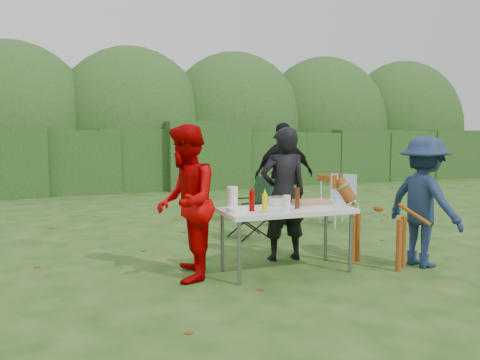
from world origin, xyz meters
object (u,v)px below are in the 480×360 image
object	(u,v)px
beer_bottle	(297,198)
ketchup_bottle	(252,201)
person_red_jacket	(186,203)
lawn_chair	(339,200)
camping_chair	(250,208)
person_cook	(283,194)
dog	(378,223)
paper_towel_roll	(232,198)
child	(424,202)
person_black_puffy	(284,175)
folding_table	(286,213)
mustard_bottle	(265,203)

from	to	relation	value
beer_bottle	ketchup_bottle	bearing A→B (deg)	177.79
person_red_jacket	lawn_chair	world-z (taller)	person_red_jacket
camping_chair	lawn_chair	bearing A→B (deg)	-170.88
person_cook	dog	bearing A→B (deg)	147.90
paper_towel_roll	lawn_chair	bearing A→B (deg)	37.96
camping_chair	child	bearing A→B (deg)	119.16
person_cook	camping_chair	world-z (taller)	person_cook
dog	beer_bottle	world-z (taller)	dog
lawn_chair	person_black_puffy	bearing A→B (deg)	-57.60
person_black_puffy	paper_towel_roll	world-z (taller)	person_black_puffy
person_red_jacket	ketchup_bottle	xyz separation A→B (m)	(0.71, -0.16, 0.00)
beer_bottle	person_black_puffy	bearing A→B (deg)	67.65
person_cook	camping_chair	xyz separation A→B (m)	(0.04, 1.24, -0.37)
person_cook	child	world-z (taller)	person_cook
dog	folding_table	bearing A→B (deg)	43.57
paper_towel_roll	person_black_puffy	bearing A→B (deg)	53.24
person_black_puffy	camping_chair	world-z (taller)	person_black_puffy
person_black_puffy	beer_bottle	world-z (taller)	person_black_puffy
person_black_puffy	mustard_bottle	world-z (taller)	person_black_puffy
folding_table	beer_bottle	bearing A→B (deg)	-28.91
lawn_chair	beer_bottle	distance (m)	3.01
person_cook	lawn_chair	size ratio (longest dim) A/B	1.91
lawn_chair	paper_towel_roll	size ratio (longest dim) A/B	3.34
person_red_jacket	dog	world-z (taller)	person_red_jacket
dog	lawn_chair	world-z (taller)	dog
person_cook	person_red_jacket	xyz separation A→B (m)	(-1.35, -0.38, 0.02)
child	paper_towel_roll	distance (m)	2.31
camping_chair	paper_towel_roll	world-z (taller)	paper_towel_roll
person_cook	paper_towel_roll	size ratio (longest dim) A/B	6.39
lawn_chair	camping_chair	bearing A→B (deg)	-25.61
ketchup_bottle	person_cook	bearing A→B (deg)	40.11
camping_chair	paper_towel_roll	size ratio (longest dim) A/B	3.57
beer_bottle	paper_towel_roll	distance (m)	0.74
mustard_bottle	ketchup_bottle	world-z (taller)	ketchup_bottle
ketchup_bottle	dog	bearing A→B (deg)	-4.69
mustard_bottle	paper_towel_roll	size ratio (longest dim) A/B	0.77
lawn_chair	ketchup_bottle	size ratio (longest dim) A/B	3.95
dog	child	bearing A→B (deg)	-145.57
person_red_jacket	beer_bottle	xyz separation A→B (m)	(1.25, -0.18, 0.01)
beer_bottle	lawn_chair	bearing A→B (deg)	49.32
person_black_puffy	beer_bottle	distance (m)	2.75
person_black_puffy	dog	size ratio (longest dim) A/B	1.56
dog	ketchup_bottle	bearing A→B (deg)	47.27
mustard_bottle	beer_bottle	world-z (taller)	beer_bottle
dog	lawn_chair	xyz separation A→B (m)	(0.92, 2.37, -0.09)
beer_bottle	person_red_jacket	bearing A→B (deg)	171.71
camping_chair	lawn_chair	xyz separation A→B (m)	(1.81, 0.46, -0.03)
lawn_chair	mustard_bottle	bearing A→B (deg)	4.77
person_cook	beer_bottle	distance (m)	0.57
ketchup_bottle	paper_towel_roll	size ratio (longest dim) A/B	0.85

